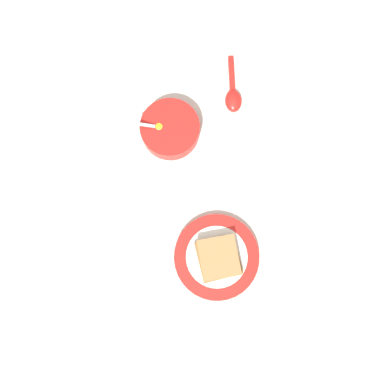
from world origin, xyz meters
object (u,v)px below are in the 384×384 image
(toast_plate, at_px, (216,257))
(toast_sandwich, at_px, (219,258))
(egg_bowl, at_px, (168,130))
(soup_spoon, at_px, (233,96))

(toast_plate, bearing_deg, toast_sandwich, 45.11)
(egg_bowl, relative_size, toast_plate, 0.76)
(toast_plate, relative_size, soup_spoon, 1.30)
(toast_plate, height_order, soup_spoon, soup_spoon)
(toast_plate, bearing_deg, soup_spoon, 159.72)
(toast_sandwich, bearing_deg, egg_bowl, -172.59)
(toast_sandwich, relative_size, soup_spoon, 0.65)
(soup_spoon, bearing_deg, egg_bowl, -73.65)
(toast_plate, distance_m, soup_spoon, 0.39)
(egg_bowl, distance_m, soup_spoon, 0.18)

